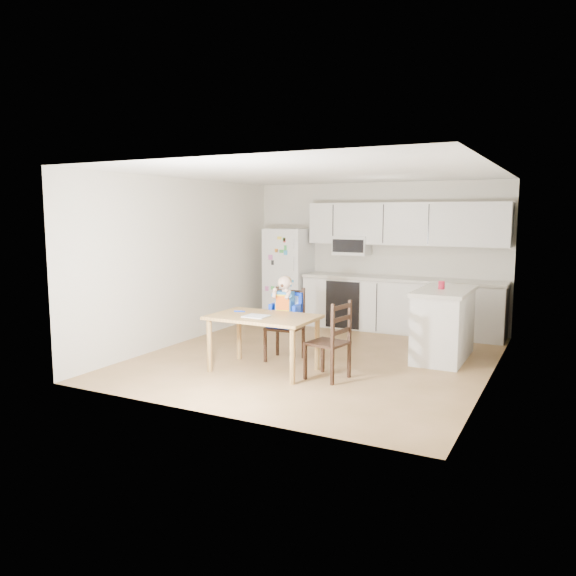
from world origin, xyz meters
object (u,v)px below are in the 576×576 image
(kitchen_island, at_px, (443,324))
(chair_booster, at_px, (286,309))
(dining_table, at_px, (263,323))
(chair_side, at_px, (334,336))
(red_cup, at_px, (442,285))
(refrigerator, at_px, (289,275))

(kitchen_island, bearing_deg, chair_booster, -151.48)
(dining_table, relative_size, chair_booster, 1.15)
(chair_booster, xyz_separation_m, chair_side, (0.95, -0.58, -0.15))
(kitchen_island, bearing_deg, red_cup, -147.17)
(refrigerator, distance_m, dining_table, 3.29)
(dining_table, distance_m, chair_booster, 0.62)
(refrigerator, distance_m, chair_side, 3.72)
(red_cup, bearing_deg, dining_table, -138.73)
(kitchen_island, height_order, red_cup, red_cup)
(dining_table, xyz_separation_m, chair_side, (0.94, 0.03, -0.07))
(chair_side, bearing_deg, dining_table, -78.36)
(refrigerator, xyz_separation_m, chair_side, (2.15, -3.02, -0.31))
(refrigerator, height_order, chair_booster, refrigerator)
(kitchen_island, bearing_deg, dining_table, -138.89)
(red_cup, xyz_separation_m, dining_table, (-1.84, -1.62, -0.40))
(chair_booster, bearing_deg, chair_side, -35.11)
(refrigerator, relative_size, chair_booster, 1.48)
(chair_side, bearing_deg, kitchen_island, 159.31)
(dining_table, bearing_deg, kitchen_island, 41.11)
(red_cup, height_order, dining_table, red_cup)
(refrigerator, xyz_separation_m, red_cup, (3.05, -1.44, 0.16))
(refrigerator, distance_m, red_cup, 3.38)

